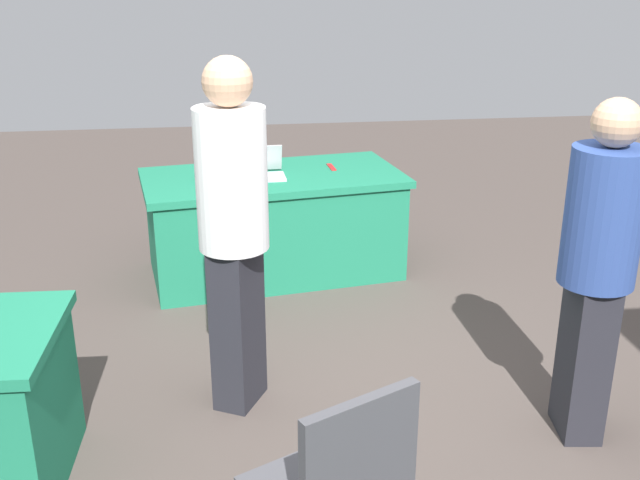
{
  "coord_description": "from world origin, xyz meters",
  "views": [
    {
      "loc": [
        0.52,
        3.18,
        2.17
      ],
      "look_at": [
        0.07,
        -0.18,
        0.9
      ],
      "focal_mm": 42.22,
      "sensor_mm": 36.0,
      "label": 1
    }
  ],
  "objects_px": {
    "laptop_silver": "(261,171)",
    "scissors_red": "(331,167)",
    "person_presenter": "(233,221)",
    "yarn_ball": "(206,173)",
    "person_attendee_browsing": "(598,259)",
    "table_foreground": "(274,224)"
  },
  "relations": [
    {
      "from": "yarn_ball",
      "to": "scissors_red",
      "type": "height_order",
      "value": "yarn_ball"
    },
    {
      "from": "laptop_silver",
      "to": "table_foreground",
      "type": "bearing_deg",
      "value": -152.11
    },
    {
      "from": "table_foreground",
      "to": "yarn_ball",
      "type": "xyz_separation_m",
      "value": [
        0.46,
        0.1,
        0.42
      ]
    },
    {
      "from": "person_attendee_browsing",
      "to": "yarn_ball",
      "type": "distance_m",
      "value": 2.75
    },
    {
      "from": "person_presenter",
      "to": "laptop_silver",
      "type": "distance_m",
      "value": 1.69
    },
    {
      "from": "yarn_ball",
      "to": "scissors_red",
      "type": "distance_m",
      "value": 0.93
    },
    {
      "from": "yarn_ball",
      "to": "table_foreground",
      "type": "bearing_deg",
      "value": -168.14
    },
    {
      "from": "table_foreground",
      "to": "scissors_red",
      "type": "height_order",
      "value": "scissors_red"
    },
    {
      "from": "person_presenter",
      "to": "yarn_ball",
      "type": "relative_size",
      "value": 16.24
    },
    {
      "from": "table_foreground",
      "to": "person_presenter",
      "type": "height_order",
      "value": "person_presenter"
    },
    {
      "from": "table_foreground",
      "to": "laptop_silver",
      "type": "height_order",
      "value": "laptop_silver"
    },
    {
      "from": "table_foreground",
      "to": "person_attendee_browsing",
      "type": "height_order",
      "value": "person_attendee_browsing"
    },
    {
      "from": "table_foreground",
      "to": "person_presenter",
      "type": "relative_size",
      "value": 1.09
    },
    {
      "from": "person_presenter",
      "to": "laptop_silver",
      "type": "height_order",
      "value": "person_presenter"
    },
    {
      "from": "person_presenter",
      "to": "scissors_red",
      "type": "bearing_deg",
      "value": -174.34
    },
    {
      "from": "person_presenter",
      "to": "laptop_silver",
      "type": "bearing_deg",
      "value": -159.96
    },
    {
      "from": "laptop_silver",
      "to": "scissors_red",
      "type": "distance_m",
      "value": 0.55
    },
    {
      "from": "table_foreground",
      "to": "person_attendee_browsing",
      "type": "distance_m",
      "value": 2.61
    },
    {
      "from": "person_presenter",
      "to": "person_attendee_browsing",
      "type": "bearing_deg",
      "value": 100.95
    },
    {
      "from": "yarn_ball",
      "to": "laptop_silver",
      "type": "bearing_deg",
      "value": -172.5
    },
    {
      "from": "person_presenter",
      "to": "person_attendee_browsing",
      "type": "distance_m",
      "value": 1.69
    },
    {
      "from": "laptop_silver",
      "to": "person_attendee_browsing",
      "type": "bearing_deg",
      "value": 120.87
    }
  ]
}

